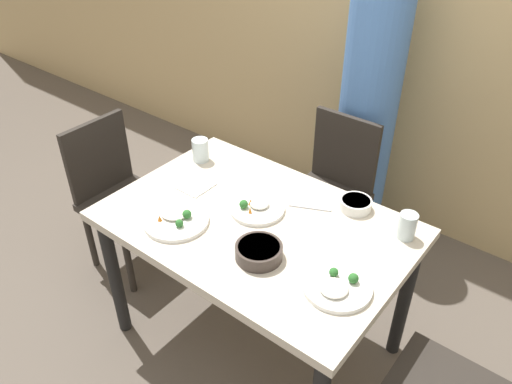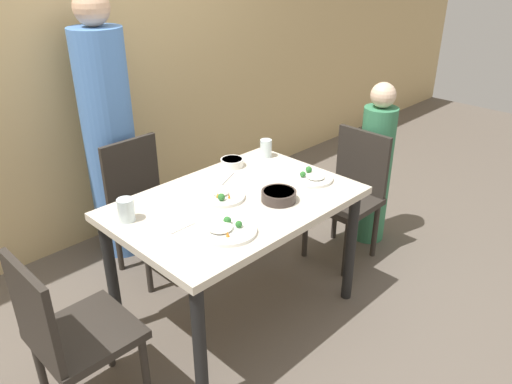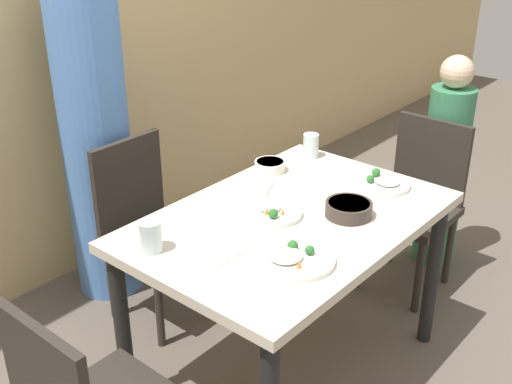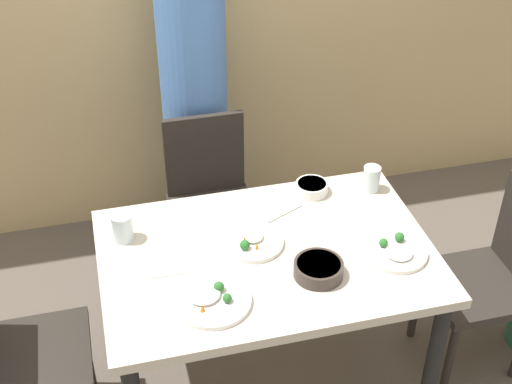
{
  "view_description": "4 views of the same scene",
  "coord_description": "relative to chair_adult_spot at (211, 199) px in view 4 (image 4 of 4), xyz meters",
  "views": [
    {
      "loc": [
        1.0,
        -1.26,
        2.01
      ],
      "look_at": [
        0.01,
        -0.01,
        0.89
      ],
      "focal_mm": 35.0,
      "sensor_mm": 36.0,
      "label": 1
    },
    {
      "loc": [
        -1.54,
        -1.67,
        1.91
      ],
      "look_at": [
        0.06,
        -0.08,
        0.79
      ],
      "focal_mm": 35.0,
      "sensor_mm": 36.0,
      "label": 2
    },
    {
      "loc": [
        -1.72,
        -1.29,
        1.87
      ],
      "look_at": [
        -0.12,
        0.07,
        0.86
      ],
      "focal_mm": 45.0,
      "sensor_mm": 36.0,
      "label": 3
    },
    {
      "loc": [
        -0.54,
        -1.95,
        2.46
      ],
      "look_at": [
        -0.02,
        0.08,
        0.96
      ],
      "focal_mm": 50.0,
      "sensor_mm": 36.0,
      "label": 4
    }
  ],
  "objects": [
    {
      "name": "bowl_curry",
      "position": [
        0.22,
        -0.92,
        0.3
      ],
      "size": [
        0.18,
        0.18,
        0.06
      ],
      "color": "#3D332D",
      "rests_on": "dining_table"
    },
    {
      "name": "dining_table",
      "position": [
        0.07,
        -0.75,
        0.18
      ],
      "size": [
        1.24,
        0.84,
        0.74
      ],
      "color": "beige",
      "rests_on": "ground_plane"
    },
    {
      "name": "bowl_rice_small",
      "position": [
        0.35,
        -0.43,
        0.3
      ],
      "size": [
        0.13,
        0.13,
        0.05
      ],
      "color": "white",
      "rests_on": "dining_table"
    },
    {
      "name": "napkin_folded",
      "position": [
        -0.3,
        -0.73,
        0.28
      ],
      "size": [
        0.14,
        0.14,
        0.01
      ],
      "color": "white",
      "rests_on": "dining_table"
    },
    {
      "name": "glass_water_tall",
      "position": [
        0.6,
        -0.47,
        0.33
      ],
      "size": [
        0.07,
        0.07,
        0.11
      ],
      "color": "silver",
      "rests_on": "dining_table"
    },
    {
      "name": "plate_rice_child",
      "position": [
        -0.18,
        -0.96,
        0.29
      ],
      "size": [
        0.27,
        0.27,
        0.06
      ],
      "color": "white",
      "rests_on": "dining_table"
    },
    {
      "name": "chair_empty_left",
      "position": [
        -0.88,
        -0.75,
        0.0
      ],
      "size": [
        0.4,
        0.4,
        0.85
      ],
      "rotation": [
        0.0,
        0.0,
        1.57
      ],
      "color": "#2D2823",
      "rests_on": "ground_plane"
    },
    {
      "name": "person_adult",
      "position": [
        0.0,
        0.33,
        0.33
      ],
      "size": [
        0.32,
        0.32,
        1.7
      ],
      "color": "#5184D1",
      "rests_on": "ground_plane"
    },
    {
      "name": "glass_water_short",
      "position": [
        -0.43,
        -0.55,
        0.33
      ],
      "size": [
        0.08,
        0.08,
        0.11
      ],
      "color": "silver",
      "rests_on": "dining_table"
    },
    {
      "name": "plate_rice_adult",
      "position": [
        0.03,
        -0.7,
        0.29
      ],
      "size": [
        0.23,
        0.23,
        0.06
      ],
      "color": "white",
      "rests_on": "dining_table"
    },
    {
      "name": "chair_child_spot",
      "position": [
        1.03,
        -0.81,
        0.0
      ],
      "size": [
        0.4,
        0.4,
        0.85
      ],
      "rotation": [
        0.0,
        0.0,
        -1.57
      ],
      "color": "#2D2823",
      "rests_on": "ground_plane"
    },
    {
      "name": "fork_steel",
      "position": [
        0.2,
        -0.54,
        0.28
      ],
      "size": [
        0.17,
        0.09,
        0.01
      ],
      "color": "silver",
      "rests_on": "dining_table"
    },
    {
      "name": "plate_noodles",
      "position": [
        0.53,
        -0.88,
        0.29
      ],
      "size": [
        0.24,
        0.24,
        0.05
      ],
      "color": "white",
      "rests_on": "dining_table"
    },
    {
      "name": "ground_plane",
      "position": [
        0.07,
        -0.75,
        -0.46
      ],
      "size": [
        10.0,
        10.0,
        0.0
      ],
      "primitive_type": "plane",
      "color": "#60564C"
    },
    {
      "name": "chair_adult_spot",
      "position": [
        0.0,
        0.0,
        0.0
      ],
      "size": [
        0.4,
        0.4,
        0.85
      ],
      "color": "#2D2823",
      "rests_on": "ground_plane"
    }
  ]
}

